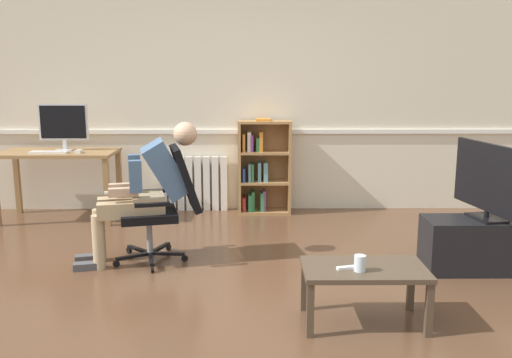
{
  "coord_description": "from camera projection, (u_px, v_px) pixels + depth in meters",
  "views": [
    {
      "loc": [
        0.11,
        -3.79,
        1.61
      ],
      "look_at": [
        0.15,
        0.85,
        0.7
      ],
      "focal_mm": 38.83,
      "sensor_mm": 36.0,
      "label": 1
    }
  ],
  "objects": [
    {
      "name": "computer_desk",
      "position": [
        58.0,
        161.0,
        6.0
      ],
      "size": [
        1.24,
        0.64,
        0.76
      ],
      "color": "#9E7547",
      "rests_on": "ground_plane"
    },
    {
      "name": "bookshelf",
      "position": [
        262.0,
        168.0,
        6.33
      ],
      "size": [
        0.6,
        0.29,
        1.08
      ],
      "color": "#AD7F4C",
      "rests_on": "ground_plane"
    },
    {
      "name": "imac_monitor",
      "position": [
        63.0,
        124.0,
        6.0
      ],
      "size": [
        0.53,
        0.14,
        0.51
      ],
      "color": "silver",
      "rests_on": "computer_desk"
    },
    {
      "name": "person_seated",
      "position": [
        146.0,
        188.0,
        4.65
      ],
      "size": [
        1.06,
        0.53,
        1.19
      ],
      "rotation": [
        0.0,
        0.0,
        -1.34
      ],
      "color": "tan",
      "rests_on": "ground_plane"
    },
    {
      "name": "coffee_table",
      "position": [
        364.0,
        275.0,
        3.54
      ],
      "size": [
        0.79,
        0.45,
        0.38
      ],
      "color": "#4C3D2D",
      "rests_on": "ground_plane"
    },
    {
      "name": "keyboard",
      "position": [
        49.0,
        152.0,
        5.84
      ],
      "size": [
        0.4,
        0.12,
        0.02
      ],
      "primitive_type": "cube",
      "color": "white",
      "rests_on": "computer_desk"
    },
    {
      "name": "computer_mouse",
      "position": [
        79.0,
        151.0,
        5.86
      ],
      "size": [
        0.06,
        0.1,
        0.03
      ],
      "primitive_type": "cube",
      "color": "white",
      "rests_on": "computer_desk"
    },
    {
      "name": "drinking_glass",
      "position": [
        360.0,
        263.0,
        3.45
      ],
      "size": [
        0.07,
        0.07,
        0.1
      ],
      "primitive_type": "cylinder",
      "color": "silver",
      "rests_on": "coffee_table"
    },
    {
      "name": "tv_screen",
      "position": [
        490.0,
        180.0,
        4.4
      ],
      "size": [
        0.25,
        0.93,
        0.61
      ],
      "rotation": [
        0.0,
        0.0,
        1.74
      ],
      "color": "black",
      "rests_on": "tv_stand"
    },
    {
      "name": "office_chair",
      "position": [
        165.0,
        200.0,
        4.71
      ],
      "size": [
        0.76,
        0.63,
        0.99
      ],
      "rotation": [
        0.0,
        0.0,
        -1.34
      ],
      "color": "black",
      "rests_on": "ground_plane"
    },
    {
      "name": "back_wall",
      "position": [
        242.0,
        94.0,
        6.37
      ],
      "size": [
        12.0,
        0.13,
        2.7
      ],
      "color": "beige",
      "rests_on": "ground_plane"
    },
    {
      "name": "spare_remote",
      "position": [
        348.0,
        268.0,
        3.49
      ],
      "size": [
        0.15,
        0.07,
        0.02
      ],
      "primitive_type": "cube",
      "rotation": [
        0.0,
        0.0,
        1.84
      ],
      "color": "white",
      "rests_on": "coffee_table"
    },
    {
      "name": "ground_plane",
      "position": [
        236.0,
        296.0,
        4.03
      ],
      "size": [
        18.0,
        18.0,
        0.0
      ],
      "primitive_type": "plane",
      "color": "brown"
    },
    {
      "name": "radiator",
      "position": [
        194.0,
        183.0,
        6.46
      ],
      "size": [
        0.78,
        0.08,
        0.64
      ],
      "color": "white",
      "rests_on": "ground_plane"
    },
    {
      "name": "tv_stand",
      "position": [
        484.0,
        245.0,
        4.51
      ],
      "size": [
        0.97,
        0.39,
        0.43
      ],
      "color": "black",
      "rests_on": "ground_plane"
    }
  ]
}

